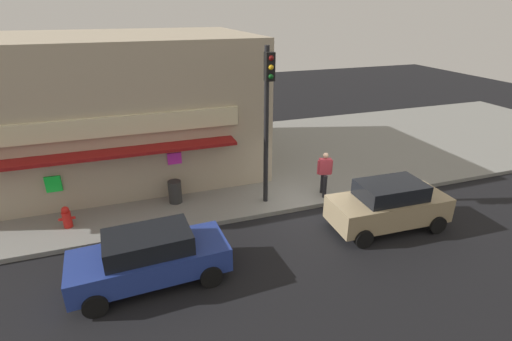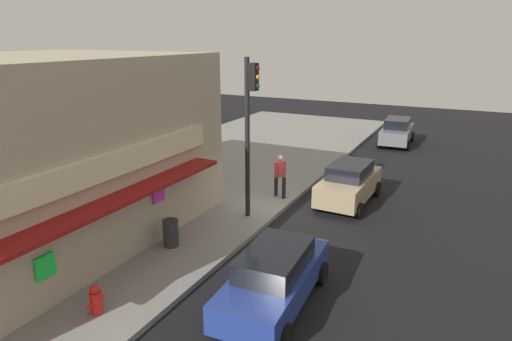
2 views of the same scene
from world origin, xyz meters
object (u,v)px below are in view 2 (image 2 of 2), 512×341
at_px(fire_hydrant, 96,300).
at_px(trash_can, 171,233).
at_px(parked_car_grey, 397,131).
at_px(pedestrian, 280,174).
at_px(parked_car_tan, 349,183).
at_px(traffic_light, 250,119).
at_px(parked_car_blue, 275,277).

distance_m(fire_hydrant, trash_can, 3.87).
xyz_separation_m(trash_can, parked_car_grey, (18.62, -3.98, 0.25)).
xyz_separation_m(fire_hydrant, trash_can, (3.82, 0.62, 0.07)).
bearing_deg(pedestrian, parked_car_grey, -11.62).
relative_size(trash_can, parked_car_tan, 0.21).
bearing_deg(pedestrian, traffic_light, 175.55).
bearing_deg(parked_car_blue, pedestrian, 22.60).
bearing_deg(fire_hydrant, parked_car_grey, -8.53).
height_order(traffic_light, fire_hydrant, traffic_light).
bearing_deg(traffic_light, parked_car_blue, -146.15).
bearing_deg(fire_hydrant, traffic_light, -4.26).
distance_m(fire_hydrant, parked_car_grey, 22.69).
distance_m(fire_hydrant, parked_car_tan, 11.22).
bearing_deg(parked_car_grey, pedestrian, 168.38).
xyz_separation_m(traffic_light, parked_car_grey, (15.24, -2.83, -3.05)).
height_order(trash_can, parked_car_tan, parked_car_tan).
bearing_deg(fire_hydrant, parked_car_blue, -55.42).
relative_size(parked_car_grey, parked_car_blue, 0.96).
distance_m(parked_car_grey, parked_car_tan, 11.75).
xyz_separation_m(fire_hydrant, parked_car_blue, (2.53, -3.67, 0.27)).
height_order(fire_hydrant, pedestrian, pedestrian).
xyz_separation_m(parked_car_grey, parked_car_tan, (-11.75, -0.04, 0.01)).
distance_m(pedestrian, parked_car_blue, 7.67).
distance_m(pedestrian, parked_car_tan, 2.91).
bearing_deg(parked_car_blue, trash_can, 73.22).
distance_m(trash_can, parked_car_tan, 7.96).
xyz_separation_m(fire_hydrant, parked_car_tan, (10.69, -3.41, 0.33)).
height_order(fire_hydrant, parked_car_grey, parked_car_grey).
relative_size(trash_can, parked_car_grey, 0.21).
bearing_deg(fire_hydrant, pedestrian, -4.31).
relative_size(fire_hydrant, trash_can, 0.89).
relative_size(pedestrian, parked_car_tan, 0.44).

